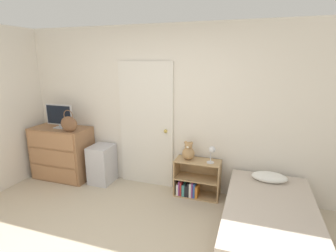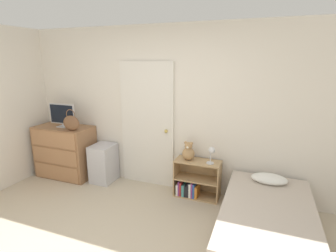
# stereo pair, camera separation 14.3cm
# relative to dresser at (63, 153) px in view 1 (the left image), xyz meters

# --- Properties ---
(wall_back) EXTENTS (10.00, 0.06, 2.55)m
(wall_back) POSITION_rel_dresser_xyz_m (1.78, 0.31, 0.82)
(wall_back) COLOR silver
(wall_back) RESTS_ON ground_plane
(door_closed) EXTENTS (0.91, 0.09, 2.01)m
(door_closed) POSITION_rel_dresser_xyz_m (1.49, 0.26, 0.55)
(door_closed) COLOR silver
(door_closed) RESTS_ON ground_plane
(dresser) EXTENTS (0.99, 0.52, 0.91)m
(dresser) POSITION_rel_dresser_xyz_m (0.00, 0.00, 0.00)
(dresser) COLOR #996B47
(dresser) RESTS_ON ground_plane
(tv) EXTENTS (0.51, 0.16, 0.40)m
(tv) POSITION_rel_dresser_xyz_m (0.01, -0.00, 0.66)
(tv) COLOR #B7B7BC
(tv) RESTS_ON dresser
(handbag) EXTENTS (0.30, 0.14, 0.36)m
(handbag) POSITION_rel_dresser_xyz_m (0.33, -0.15, 0.58)
(handbag) COLOR brown
(handbag) RESTS_ON dresser
(storage_bin) EXTENTS (0.36, 0.42, 0.64)m
(storage_bin) POSITION_rel_dresser_xyz_m (0.76, 0.05, -0.13)
(storage_bin) COLOR silver
(storage_bin) RESTS_ON ground_plane
(bookshelf) EXTENTS (0.68, 0.31, 0.57)m
(bookshelf) POSITION_rel_dresser_xyz_m (2.34, 0.10, -0.23)
(bookshelf) COLOR tan
(bookshelf) RESTS_ON ground_plane
(teddy_bear) EXTENTS (0.19, 0.19, 0.29)m
(teddy_bear) POSITION_rel_dresser_xyz_m (2.24, 0.10, 0.24)
(teddy_bear) COLOR tan
(teddy_bear) RESTS_ON bookshelf
(desk_lamp) EXTENTS (0.12, 0.12, 0.26)m
(desk_lamp) POSITION_rel_dresser_xyz_m (2.59, 0.06, 0.30)
(desk_lamp) COLOR silver
(desk_lamp) RESTS_ON bookshelf
(bed) EXTENTS (1.02, 1.83, 0.56)m
(bed) POSITION_rel_dresser_xyz_m (3.39, -0.64, -0.23)
(bed) COLOR brown
(bed) RESTS_ON ground_plane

